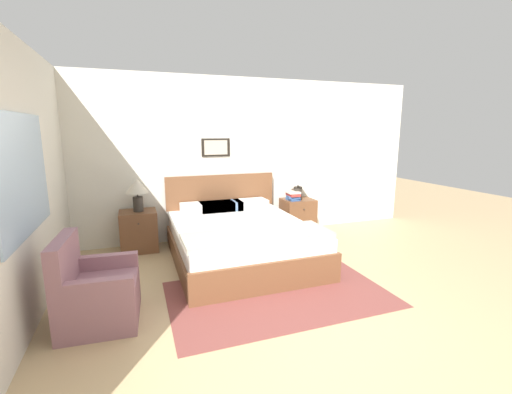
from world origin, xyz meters
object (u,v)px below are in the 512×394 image
Objects in this scene: bed at (240,239)px; table_lamp_near_window at (137,189)px; armchair at (95,293)px; nightstand_near_window at (139,231)px; nightstand_by_door at (298,216)px; table_lamp_by_door at (298,180)px.

table_lamp_near_window reaches higher than bed.
table_lamp_near_window is at bearing 147.44° from bed.
bed is at bearing 125.72° from armchair.
nightstand_near_window is at bearing 132.87° from table_lamp_near_window.
nightstand_by_door is (1.31, 0.84, 0.01)m from bed.
nightstand_by_door is (2.61, 0.00, 0.00)m from nightstand_near_window.
bed is at bearing -32.77° from nightstand_near_window.
nightstand_by_door is 2.67m from table_lamp_near_window.
nightstand_near_window is 1.00× the size of nightstand_by_door.
bed is 3.63× the size of nightstand_by_door.
armchair is at bearing -147.76° from nightstand_by_door.
nightstand_near_window is at bearing 180.00° from nightstand_by_door.
nightstand_by_door is at bearing 43.08° from table_lamp_by_door.
table_lamp_by_door reaches higher than armchair.
table_lamp_by_door reaches higher than nightstand_by_door.
bed is 2.03m from armchair.
bed is 3.63× the size of nightstand_near_window.
table_lamp_near_window is (-1.29, 0.82, 0.63)m from bed.
bed is 2.61× the size of armchair.
armchair is 3.58m from nightstand_by_door.
nightstand_near_window is 0.63m from table_lamp_near_window.
nightstand_near_window is 1.26× the size of table_lamp_near_window.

